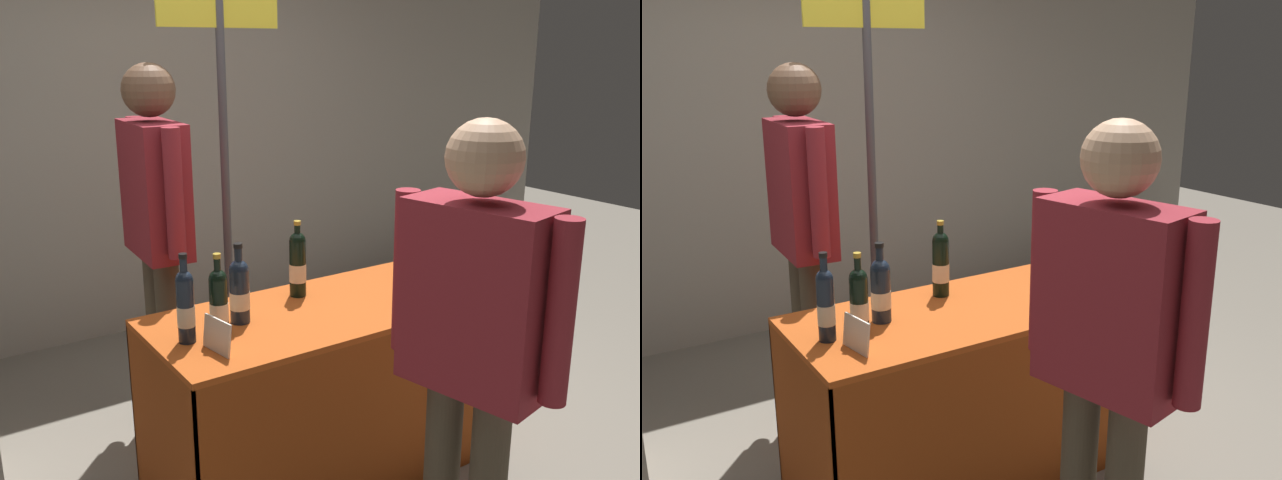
% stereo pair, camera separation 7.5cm
% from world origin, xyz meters
% --- Properties ---
extents(ground_plane, '(12.00, 12.00, 0.00)m').
position_xyz_m(ground_plane, '(0.00, 0.00, 0.00)').
color(ground_plane, gray).
extents(back_partition, '(7.49, 0.12, 2.44)m').
position_xyz_m(back_partition, '(0.00, 2.12, 1.22)').
color(back_partition, '#9E998E').
rests_on(back_partition, ground_plane).
extents(tasting_table, '(1.45, 0.67, 0.79)m').
position_xyz_m(tasting_table, '(0.00, 0.00, 0.53)').
color(tasting_table, '#B74C19').
rests_on(tasting_table, ground_plane).
extents(featured_wine_bottle, '(0.07, 0.07, 0.34)m').
position_xyz_m(featured_wine_bottle, '(-0.60, -0.01, 0.94)').
color(featured_wine_bottle, '#192333').
rests_on(featured_wine_bottle, tasting_table).
extents(display_bottle_0, '(0.08, 0.08, 0.33)m').
position_xyz_m(display_bottle_0, '(-0.35, 0.05, 0.93)').
color(display_bottle_0, '#192333').
rests_on(display_bottle_0, tasting_table).
extents(display_bottle_1, '(0.08, 0.08, 0.34)m').
position_xyz_m(display_bottle_1, '(0.01, 0.19, 0.94)').
color(display_bottle_1, black).
rests_on(display_bottle_1, tasting_table).
extents(display_bottle_2, '(0.07, 0.07, 0.33)m').
position_xyz_m(display_bottle_2, '(-0.48, -0.02, 0.93)').
color(display_bottle_2, black).
rests_on(display_bottle_2, tasting_table).
extents(display_bottle_3, '(0.07, 0.07, 0.33)m').
position_xyz_m(display_bottle_3, '(0.34, -0.18, 0.93)').
color(display_bottle_3, '#38230F').
rests_on(display_bottle_3, tasting_table).
extents(wine_glass_near_vendor, '(0.08, 0.08, 0.12)m').
position_xyz_m(wine_glass_near_vendor, '(0.58, 0.09, 0.88)').
color(wine_glass_near_vendor, silver).
rests_on(wine_glass_near_vendor, tasting_table).
extents(brochure_stand, '(0.05, 0.16, 0.13)m').
position_xyz_m(brochure_stand, '(-0.55, -0.15, 0.85)').
color(brochure_stand, silver).
rests_on(brochure_stand, tasting_table).
extents(vendor_presenter, '(0.25, 0.62, 1.79)m').
position_xyz_m(vendor_presenter, '(-0.39, 0.81, 1.09)').
color(vendor_presenter, '#4C4233').
rests_on(vendor_presenter, ground_plane).
extents(taster_foreground_right, '(0.30, 0.60, 1.66)m').
position_xyz_m(taster_foreground_right, '(-0.03, -0.90, 1.00)').
color(taster_foreground_right, '#4C4233').
rests_on(taster_foreground_right, ground_plane).
extents(booth_signpost, '(0.64, 0.04, 2.16)m').
position_xyz_m(booth_signpost, '(0.02, 0.91, 1.38)').
color(booth_signpost, '#47474C').
rests_on(booth_signpost, ground_plane).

